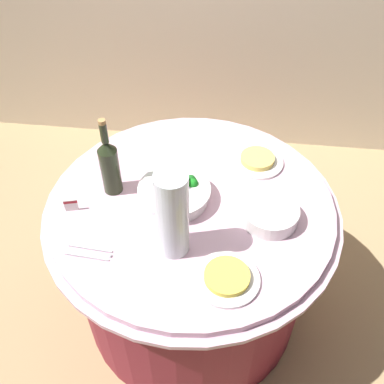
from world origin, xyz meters
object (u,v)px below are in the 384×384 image
at_px(decorative_fruit_vase, 172,219).
at_px(food_plate_fried_egg, 227,278).
at_px(broccoli_bowl, 175,190).
at_px(label_placard_front, 71,204).
at_px(wine_bottle, 110,165).
at_px(food_plate_noodles, 257,160).
at_px(plate_stack, 270,214).
at_px(serving_tongs, 90,253).

xyz_separation_m(decorative_fruit_vase, food_plate_fried_egg, (0.19, -0.11, -0.14)).
bearing_deg(broccoli_bowl, label_placard_front, -163.80).
distance_m(wine_bottle, food_plate_noodles, 0.62).
distance_m(plate_stack, food_plate_fried_egg, 0.32).
relative_size(wine_bottle, serving_tongs, 2.01).
relative_size(serving_tongs, label_placard_front, 3.05).
relative_size(broccoli_bowl, wine_bottle, 0.83).
height_order(plate_stack, food_plate_noodles, plate_stack).
height_order(broccoli_bowl, food_plate_noodles, broccoli_bowl).
distance_m(plate_stack, decorative_fruit_vase, 0.39).
distance_m(serving_tongs, label_placard_front, 0.23).
height_order(decorative_fruit_vase, label_placard_front, decorative_fruit_vase).
bearing_deg(wine_bottle, food_plate_noodles, 21.89).
xyz_separation_m(broccoli_bowl, decorative_fruit_vase, (0.03, -0.24, 0.11)).
height_order(wine_bottle, serving_tongs, wine_bottle).
height_order(wine_bottle, food_plate_fried_egg, wine_bottle).
relative_size(plate_stack, label_placard_front, 3.82).
distance_m(decorative_fruit_vase, food_plate_noodles, 0.58).
distance_m(decorative_fruit_vase, label_placard_front, 0.45).
bearing_deg(food_plate_noodles, label_placard_front, -152.96).
bearing_deg(decorative_fruit_vase, plate_stack, 26.88).
relative_size(broccoli_bowl, food_plate_noodles, 1.27).
xyz_separation_m(decorative_fruit_vase, label_placard_front, (-0.41, 0.13, -0.12)).
bearing_deg(wine_bottle, serving_tongs, -90.72).
distance_m(wine_bottle, food_plate_fried_egg, 0.61).
bearing_deg(label_placard_front, wine_bottle, 44.53).
distance_m(broccoli_bowl, food_plate_noodles, 0.40).
bearing_deg(food_plate_noodles, plate_stack, -81.21).
height_order(serving_tongs, label_placard_front, label_placard_front).
xyz_separation_m(wine_bottle, food_plate_noodles, (0.56, 0.23, -0.12)).
xyz_separation_m(food_plate_noodles, label_placard_front, (-0.69, -0.35, 0.02)).
height_order(decorative_fruit_vase, food_plate_fried_egg, decorative_fruit_vase).
xyz_separation_m(decorative_fruit_vase, food_plate_noodles, (0.29, 0.48, -0.13)).
xyz_separation_m(plate_stack, decorative_fruit_vase, (-0.33, -0.17, 0.12)).
relative_size(decorative_fruit_vase, food_plate_noodles, 1.55).
height_order(broccoli_bowl, serving_tongs, broccoli_bowl).
bearing_deg(serving_tongs, plate_stack, 20.47).
distance_m(broccoli_bowl, decorative_fruit_vase, 0.27).
distance_m(broccoli_bowl, serving_tongs, 0.40).
bearing_deg(decorative_fruit_vase, serving_tongs, -167.83).
distance_m(wine_bottle, serving_tongs, 0.34).
bearing_deg(label_placard_front, decorative_fruit_vase, -17.73).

